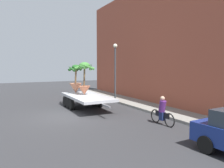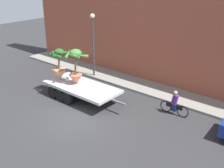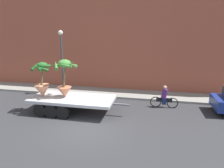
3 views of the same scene
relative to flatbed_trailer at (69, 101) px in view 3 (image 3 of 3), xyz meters
The scene contains 8 objects.
ground_plane 2.65m from the flatbed_trailer, 46.91° to the right, with size 60.00×60.00×0.00m, color #2D2D30.
sidewalk 4.63m from the flatbed_trailer, 67.73° to the left, with size 24.00×2.20×0.15m, color gray.
building_facade 7.46m from the flatbed_trailer, 73.70° to the left, with size 24.00×1.20×9.82m, color #9E4C38.
flatbed_trailer is the anchor object (origin of this frame).
potted_palm_rear 1.43m from the flatbed_trailer, behind, with size 1.41×1.44×2.38m.
potted_palm_middle 1.99m from the flatbed_trailer, behind, with size 1.20×1.30×2.20m.
cyclist 6.25m from the flatbed_trailer, 19.38° to the left, with size 1.84×0.35×1.54m.
street_lamp 4.65m from the flatbed_trailer, 118.93° to the left, with size 0.36×0.36×4.83m.
Camera 3 is at (3.64, -10.28, 5.34)m, focal length 35.01 mm.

